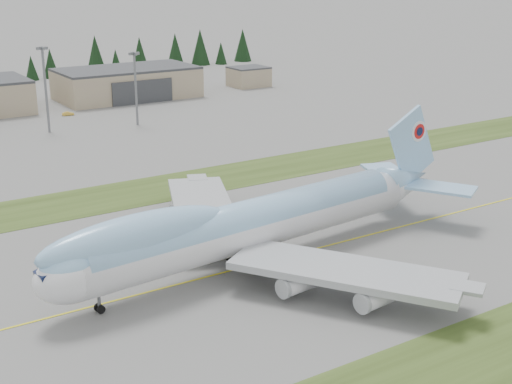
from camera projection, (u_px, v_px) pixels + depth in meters
ground at (238, 269)px, 112.09m from camera, size 7000.00×7000.00×0.00m
grass_strip_near at (411, 383)px, 81.64m from camera, size 400.00×14.00×0.08m
grass_strip_far at (126, 195)px, 148.14m from camera, size 400.00×18.00×0.08m
taxiway_line_main at (238, 269)px, 112.09m from camera, size 400.00×0.40×0.02m
boeing_747_freighter at (251, 224)px, 111.52m from camera, size 80.63×69.21×21.21m
hangar_right at (127, 83)px, 253.69m from camera, size 48.00×26.60×10.80m
control_shed at (249, 77)px, 278.39m from camera, size 14.00×12.00×7.60m
service_vehicle_b at (68, 116)px, 225.45m from camera, size 3.90×2.06×1.22m
service_vehicle_c at (167, 100)px, 251.83m from camera, size 2.56×4.48×1.22m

